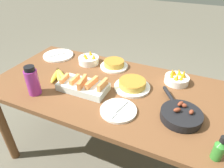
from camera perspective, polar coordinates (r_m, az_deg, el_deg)
ground_plane at (r=1.93m, az=0.00°, el=-19.83°), size 14.00×14.00×0.00m
dining_table at (r=1.46m, az=0.00°, el=-4.27°), size 1.73×0.84×0.76m
banana_bunch at (r=1.55m, az=-14.96°, el=2.36°), size 0.18×0.19×0.04m
melon_tray at (r=1.37m, az=-8.15°, el=-0.57°), size 0.34×0.17×0.10m
skillet at (r=1.20m, az=19.01°, el=-8.30°), size 0.27×0.35×0.08m
frittata_plate_center at (r=1.39m, az=5.79°, el=-0.20°), size 0.25×0.25×0.06m
frittata_plate_side at (r=1.64m, az=0.59°, el=5.64°), size 0.23×0.23×0.06m
empty_plate_near_front at (r=1.20m, az=1.83°, el=-7.53°), size 0.22×0.22×0.02m
empty_plate_far_left at (r=1.89m, az=-15.09°, el=7.90°), size 0.27×0.27×0.02m
fruit_bowl_mango at (r=1.51m, az=18.06°, el=1.54°), size 0.17×0.17×0.11m
fruit_bowl_citrus at (r=1.71m, az=-6.67°, el=6.91°), size 0.17×0.17×0.10m
water_bottle at (r=1.39m, az=-21.77°, el=0.78°), size 0.08×0.08×0.20m
hot_sauce_bottle at (r=1.05m, az=28.25°, el=-16.09°), size 0.05×0.05×0.14m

